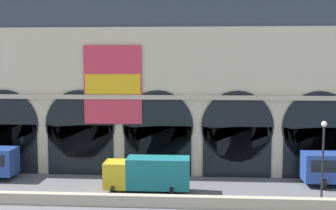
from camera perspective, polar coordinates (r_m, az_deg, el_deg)
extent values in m
plane|color=slate|center=(38.73, -2.06, -11.44)|extent=(200.00, 200.00, 0.00)
cube|color=#B2A891|center=(34.58, -2.80, -12.76)|extent=(90.00, 0.70, 0.94)
cube|color=beige|center=(44.54, -1.11, 0.63)|extent=(48.99, 4.82, 14.91)
cube|color=#333D4C|center=(44.94, -1.10, 12.29)|extent=(48.99, 4.22, 3.27)
cube|color=black|center=(46.98, -21.05, -5.52)|extent=(6.76, 0.20, 5.12)
cylinder|color=black|center=(46.56, -21.17, -2.43)|extent=(7.11, 0.20, 7.11)
cube|color=black|center=(44.26, -11.68, -5.93)|extent=(6.76, 0.20, 5.12)
cylinder|color=black|center=(43.82, -11.75, -2.66)|extent=(7.11, 0.20, 7.11)
cube|color=black|center=(42.85, -1.39, -6.20)|extent=(6.76, 0.20, 5.12)
cylinder|color=black|center=(42.39, -1.39, -2.82)|extent=(7.11, 0.20, 7.11)
cube|color=black|center=(42.87, 9.26, -6.27)|extent=(6.76, 0.20, 5.12)
cylinder|color=black|center=(42.41, 9.31, -2.89)|extent=(7.11, 0.20, 7.11)
cube|color=black|center=(44.32, 19.54, -6.14)|extent=(6.76, 0.20, 5.12)
cylinder|color=black|center=(43.88, 19.65, -2.87)|extent=(7.11, 0.20, 7.11)
cube|color=#D8334C|center=(42.50, -7.46, 2.71)|extent=(5.81, 0.12, 7.82)
cube|color=yellow|center=(42.41, -7.48, 2.79)|extent=(5.58, 0.04, 2.02)
cube|color=#C0B49A|center=(41.95, -1.42, 1.06)|extent=(48.99, 0.50, 0.44)
cylinder|color=black|center=(46.25, -21.20, -8.32)|extent=(0.28, 1.00, 1.00)
cube|color=gold|center=(38.30, -6.99, -9.23)|extent=(2.00, 2.30, 2.30)
cube|color=#19727A|center=(37.74, -1.32, -9.10)|extent=(5.50, 2.30, 2.70)
cylinder|color=black|center=(37.66, -7.42, -11.32)|extent=(0.28, 0.84, 0.84)
cylinder|color=black|center=(39.61, -6.83, -10.44)|extent=(0.28, 0.84, 0.84)
cylinder|color=black|center=(37.03, 0.50, -11.57)|extent=(0.28, 0.84, 0.84)
cylinder|color=black|center=(39.01, 0.68, -10.66)|extent=(0.28, 0.84, 0.84)
cylinder|color=black|center=(41.37, 20.26, -9.95)|extent=(0.28, 1.00, 1.00)
cylinder|color=black|center=(43.45, 19.42, -9.16)|extent=(0.28, 1.00, 1.00)
cylinder|color=black|center=(35.77, 20.10, -7.85)|extent=(0.16, 0.16, 6.50)
sphere|color=#F2EDCC|center=(35.14, 20.29, -2.41)|extent=(0.44, 0.44, 0.44)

